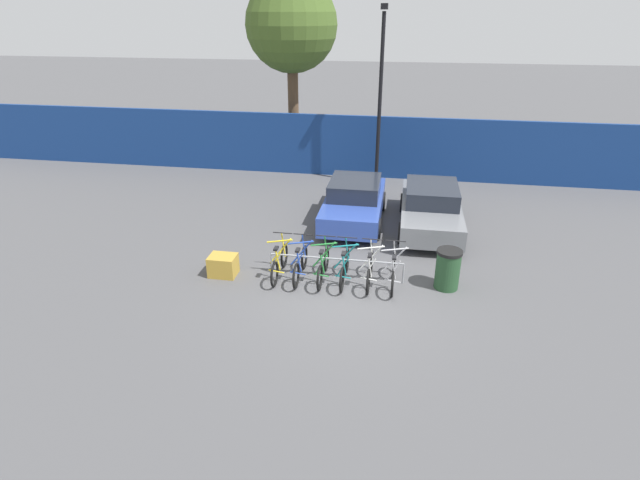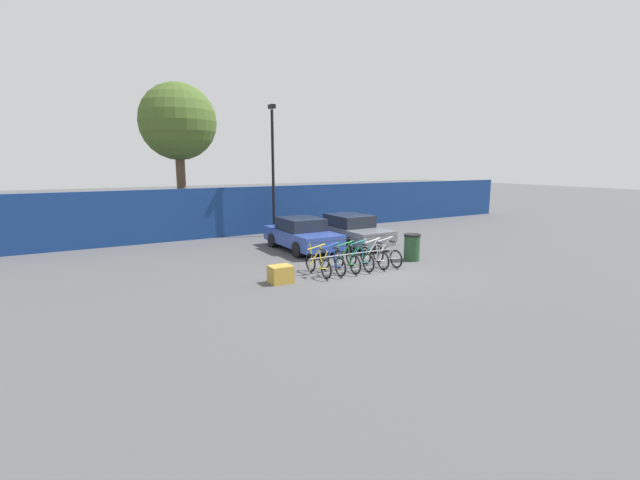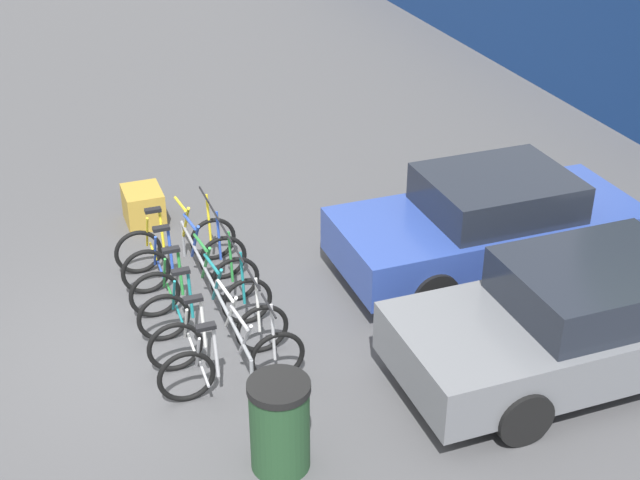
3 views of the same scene
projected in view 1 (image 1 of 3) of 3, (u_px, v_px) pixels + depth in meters
The scene contains 15 objects.
ground_plane at pixel (344, 292), 12.35m from camera, with size 120.00×120.00×0.00m, color #4C4C4F.
hoarding_wall at pixel (374, 147), 20.32m from camera, with size 36.00×0.16×2.50m, color navy.
bike_rack at pixel (336, 261), 12.80m from camera, with size 3.48×0.04×0.57m.
bicycle_yellow at pixel (279, 263), 12.93m from camera, with size 0.68×1.71×1.05m.
bicycle_blue at pixel (300, 265), 12.85m from camera, with size 0.68×1.71×1.05m.
bicycle_green at pixel (323, 267), 12.76m from camera, with size 0.68×1.71×1.05m.
bicycle_teal at pixel (345, 268), 12.67m from camera, with size 0.68×1.71×1.05m.
bicycle_white at pixel (370, 270), 12.58m from camera, with size 0.68×1.71×1.05m.
bicycle_silver at pixel (393, 272), 12.49m from camera, with size 0.68×1.71×1.05m.
car_blue at pixel (354, 201), 16.18m from camera, with size 1.91×4.20×1.40m.
car_grey at pixel (431, 207), 15.70m from camera, with size 1.91×4.46×1.40m.
lamp_post at pixel (380, 91), 18.39m from camera, with size 0.24×0.44×6.55m.
trash_bin at pixel (448, 269), 12.34m from camera, with size 0.63×0.63×1.03m.
cargo_crate at pixel (223, 265), 13.03m from camera, with size 0.70×0.56×0.55m, color #B28C33.
tree_behind_hoarding at pixel (292, 26), 20.62m from camera, with size 3.83×3.83×7.69m.
Camera 1 is at (1.20, -10.61, 6.36)m, focal length 28.00 mm.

